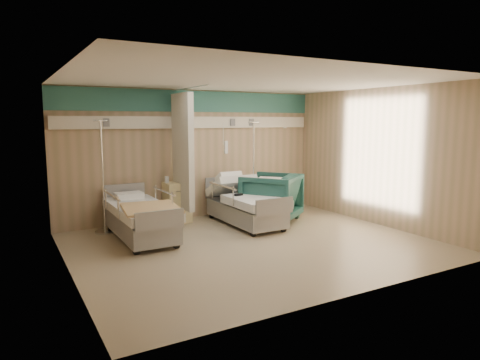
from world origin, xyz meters
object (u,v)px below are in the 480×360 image
at_px(iv_stand_left, 104,210).
at_px(iv_stand_right, 253,196).
at_px(bed_right, 245,210).
at_px(bedside_cabinet, 177,202).
at_px(visitor_armchair, 271,197).
at_px(bed_left, 141,222).

bearing_deg(iv_stand_left, iv_stand_right, -1.08).
distance_m(bed_right, bedside_cabinet, 1.46).
bearing_deg(visitor_armchair, iv_stand_left, -48.67).
relative_size(bed_left, iv_stand_right, 1.02).
bearing_deg(bed_left, bedside_cabinet, 40.60).
bearing_deg(bed_right, bedside_cabinet, 141.95).
height_order(visitor_armchair, iv_stand_left, iv_stand_left).
xyz_separation_m(bed_right, bedside_cabinet, (-1.15, 0.90, 0.11)).
bearing_deg(bedside_cabinet, visitor_armchair, -26.20).
distance_m(bed_right, iv_stand_right, 0.95).
bearing_deg(iv_stand_left, bed_right, -15.97).
relative_size(bedside_cabinet, iv_stand_left, 0.39).
height_order(bedside_cabinet, iv_stand_left, iv_stand_left).
height_order(bedside_cabinet, iv_stand_right, iv_stand_right).
height_order(bed_left, bedside_cabinet, bedside_cabinet).
height_order(iv_stand_right, iv_stand_left, iv_stand_left).
distance_m(bedside_cabinet, visitor_armchair, 2.01).
xyz_separation_m(iv_stand_right, iv_stand_left, (-3.30, 0.06, 0.01)).
relative_size(bed_right, bedside_cabinet, 2.54).
bearing_deg(bed_right, visitor_armchair, 1.26).
xyz_separation_m(visitor_armchair, iv_stand_right, (-0.03, 0.69, -0.08)).
bearing_deg(iv_stand_left, bedside_cabinet, 4.96).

